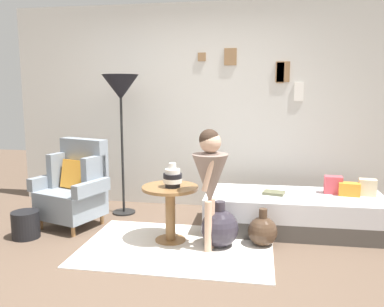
{
  "coord_description": "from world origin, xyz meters",
  "views": [
    {
      "loc": [
        0.86,
        -3.17,
        1.52
      ],
      "look_at": [
        0.15,
        0.95,
        0.85
      ],
      "focal_mm": 37.17,
      "sensor_mm": 36.0,
      "label": 1
    }
  ],
  "objects_px": {
    "book_on_daybed": "(274,193)",
    "demijohn_near": "(220,228)",
    "vase_striped": "(173,177)",
    "person_child": "(210,174)",
    "side_table": "(170,202)",
    "armchair": "(75,187)",
    "daybed": "(293,212)",
    "floor_lamp": "(121,92)",
    "demijohn_far": "(263,231)",
    "magazine_basket": "(26,225)"
  },
  "relations": [
    {
      "from": "book_on_daybed",
      "to": "demijohn_near",
      "type": "height_order",
      "value": "demijohn_near"
    },
    {
      "from": "vase_striped",
      "to": "person_child",
      "type": "bearing_deg",
      "value": -19.18
    },
    {
      "from": "side_table",
      "to": "person_child",
      "type": "relative_size",
      "value": 0.49
    },
    {
      "from": "armchair",
      "to": "demijohn_near",
      "type": "xyz_separation_m",
      "value": [
        1.67,
        -0.36,
        -0.25
      ]
    },
    {
      "from": "daybed",
      "to": "person_child",
      "type": "relative_size",
      "value": 1.63
    },
    {
      "from": "person_child",
      "to": "book_on_daybed",
      "type": "relative_size",
      "value": 5.3
    },
    {
      "from": "armchair",
      "to": "person_child",
      "type": "height_order",
      "value": "person_child"
    },
    {
      "from": "armchair",
      "to": "vase_striped",
      "type": "height_order",
      "value": "armchair"
    },
    {
      "from": "side_table",
      "to": "floor_lamp",
      "type": "distance_m",
      "value": 1.57
    },
    {
      "from": "armchair",
      "to": "person_child",
      "type": "bearing_deg",
      "value": -16.44
    },
    {
      "from": "daybed",
      "to": "person_child",
      "type": "xyz_separation_m",
      "value": [
        -0.83,
        -0.71,
        0.55
      ]
    },
    {
      "from": "book_on_daybed",
      "to": "demijohn_near",
      "type": "distance_m",
      "value": 0.82
    },
    {
      "from": "book_on_daybed",
      "to": "demijohn_near",
      "type": "bearing_deg",
      "value": -132.47
    },
    {
      "from": "floor_lamp",
      "to": "demijohn_far",
      "type": "distance_m",
      "value": 2.3
    },
    {
      "from": "demijohn_far",
      "to": "magazine_basket",
      "type": "height_order",
      "value": "demijohn_far"
    },
    {
      "from": "armchair",
      "to": "daybed",
      "type": "distance_m",
      "value": 2.44
    },
    {
      "from": "armchair",
      "to": "magazine_basket",
      "type": "xyz_separation_m",
      "value": [
        -0.33,
        -0.47,
        -0.3
      ]
    },
    {
      "from": "book_on_daybed",
      "to": "armchair",
      "type": "bearing_deg",
      "value": -174.34
    },
    {
      "from": "book_on_daybed",
      "to": "demijohn_far",
      "type": "bearing_deg",
      "value": -103.27
    },
    {
      "from": "demijohn_near",
      "to": "person_child",
      "type": "bearing_deg",
      "value": -127.52
    },
    {
      "from": "daybed",
      "to": "person_child",
      "type": "height_order",
      "value": "person_child"
    },
    {
      "from": "person_child",
      "to": "vase_striped",
      "type": "bearing_deg",
      "value": 160.82
    },
    {
      "from": "armchair",
      "to": "magazine_basket",
      "type": "relative_size",
      "value": 3.46
    },
    {
      "from": "book_on_daybed",
      "to": "magazine_basket",
      "type": "relative_size",
      "value": 0.79
    },
    {
      "from": "vase_striped",
      "to": "demijohn_near",
      "type": "height_order",
      "value": "vase_striped"
    },
    {
      "from": "person_child",
      "to": "magazine_basket",
      "type": "distance_m",
      "value": 2.02
    },
    {
      "from": "daybed",
      "to": "magazine_basket",
      "type": "height_order",
      "value": "daybed"
    },
    {
      "from": "demijohn_near",
      "to": "armchair",
      "type": "bearing_deg",
      "value": 167.86
    },
    {
      "from": "daybed",
      "to": "demijohn_far",
      "type": "height_order",
      "value": "daybed"
    },
    {
      "from": "floor_lamp",
      "to": "book_on_daybed",
      "type": "relative_size",
      "value": 7.74
    },
    {
      "from": "vase_striped",
      "to": "book_on_daybed",
      "type": "height_order",
      "value": "vase_striped"
    },
    {
      "from": "armchair",
      "to": "side_table",
      "type": "bearing_deg",
      "value": -14.69
    },
    {
      "from": "person_child",
      "to": "side_table",
      "type": "bearing_deg",
      "value": 158.86
    },
    {
      "from": "daybed",
      "to": "book_on_daybed",
      "type": "relative_size",
      "value": 8.67
    },
    {
      "from": "side_table",
      "to": "person_child",
      "type": "distance_m",
      "value": 0.57
    },
    {
      "from": "person_child",
      "to": "demijohn_far",
      "type": "xyz_separation_m",
      "value": [
        0.5,
        0.2,
        -0.6
      ]
    },
    {
      "from": "vase_striped",
      "to": "book_on_daybed",
      "type": "bearing_deg",
      "value": 28.89
    },
    {
      "from": "person_child",
      "to": "book_on_daybed",
      "type": "height_order",
      "value": "person_child"
    },
    {
      "from": "book_on_daybed",
      "to": "demijohn_near",
      "type": "xyz_separation_m",
      "value": [
        -0.53,
        -0.58,
        -0.23
      ]
    },
    {
      "from": "floor_lamp",
      "to": "person_child",
      "type": "bearing_deg",
      "value": -39.1
    },
    {
      "from": "person_child",
      "to": "magazine_basket",
      "type": "bearing_deg",
      "value": -179.99
    },
    {
      "from": "armchair",
      "to": "demijohn_near",
      "type": "bearing_deg",
      "value": -12.14
    },
    {
      "from": "demijohn_far",
      "to": "vase_striped",
      "type": "bearing_deg",
      "value": -175.62
    },
    {
      "from": "side_table",
      "to": "demijohn_near",
      "type": "relative_size",
      "value": 1.25
    },
    {
      "from": "side_table",
      "to": "demijohn_near",
      "type": "height_order",
      "value": "side_table"
    },
    {
      "from": "demijohn_far",
      "to": "magazine_basket",
      "type": "bearing_deg",
      "value": -175.2
    },
    {
      "from": "armchair",
      "to": "vase_striped",
      "type": "bearing_deg",
      "value": -15.54
    },
    {
      "from": "daybed",
      "to": "vase_striped",
      "type": "xyz_separation_m",
      "value": [
        -1.22,
        -0.57,
        0.47
      ]
    },
    {
      "from": "armchair",
      "to": "book_on_daybed",
      "type": "distance_m",
      "value": 2.21
    },
    {
      "from": "side_table",
      "to": "demijohn_far",
      "type": "distance_m",
      "value": 0.96
    }
  ]
}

